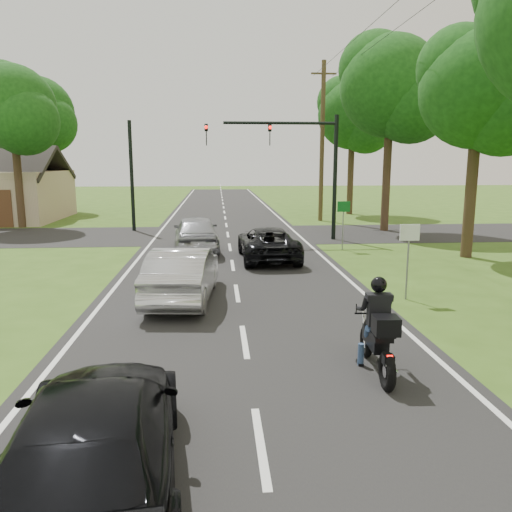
# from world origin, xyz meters

# --- Properties ---
(ground) EXTENTS (140.00, 140.00, 0.00)m
(ground) POSITION_xyz_m (0.00, 0.00, 0.00)
(ground) COLOR #355517
(ground) RESTS_ON ground
(road) EXTENTS (8.00, 100.00, 0.01)m
(road) POSITION_xyz_m (0.00, 10.00, 0.01)
(road) COLOR black
(road) RESTS_ON ground
(cross_road) EXTENTS (60.00, 7.00, 0.01)m
(cross_road) POSITION_xyz_m (0.00, 16.00, 0.01)
(cross_road) COLOR black
(cross_road) RESTS_ON ground
(motorcycle_rider) EXTENTS (0.60, 2.11, 1.81)m
(motorcycle_rider) POSITION_xyz_m (2.31, -1.80, 0.71)
(motorcycle_rider) COLOR black
(motorcycle_rider) RESTS_ON ground
(dark_suv) EXTENTS (2.25, 4.68, 1.29)m
(dark_suv) POSITION_xyz_m (1.43, 9.07, 0.66)
(dark_suv) COLOR black
(dark_suv) RESTS_ON road
(silver_sedan) EXTENTS (1.96, 4.61, 1.48)m
(silver_sedan) POSITION_xyz_m (-1.51, 3.41, 0.75)
(silver_sedan) COLOR silver
(silver_sedan) RESTS_ON road
(silver_suv) EXTENTS (2.18, 4.72, 1.56)m
(silver_suv) POSITION_xyz_m (-1.46, 11.13, 0.79)
(silver_suv) COLOR #A1A3A9
(silver_suv) RESTS_ON road
(dark_car_behind) EXTENTS (2.38, 4.89, 1.37)m
(dark_car_behind) POSITION_xyz_m (-1.97, -4.83, 0.70)
(dark_car_behind) COLOR black
(dark_car_behind) RESTS_ON road
(traffic_signal) EXTENTS (6.38, 0.44, 6.00)m
(traffic_signal) POSITION_xyz_m (3.34, 14.00, 4.14)
(traffic_signal) COLOR black
(traffic_signal) RESTS_ON ground
(signal_pole_far) EXTENTS (0.20, 0.20, 6.00)m
(signal_pole_far) POSITION_xyz_m (-5.20, 18.00, 3.00)
(signal_pole_far) COLOR black
(signal_pole_far) RESTS_ON ground
(utility_pole_far) EXTENTS (1.60, 0.28, 10.00)m
(utility_pole_far) POSITION_xyz_m (6.20, 22.00, 5.08)
(utility_pole_far) COLOR brown
(utility_pole_far) RESTS_ON ground
(sign_white) EXTENTS (0.55, 0.07, 2.12)m
(sign_white) POSITION_xyz_m (4.70, 2.98, 1.60)
(sign_white) COLOR slate
(sign_white) RESTS_ON ground
(sign_green) EXTENTS (0.55, 0.07, 2.12)m
(sign_green) POSITION_xyz_m (4.90, 10.98, 1.60)
(sign_green) COLOR slate
(sign_green) RESTS_ON ground
(tree_row_c) EXTENTS (4.80, 4.65, 8.76)m
(tree_row_c) POSITION_xyz_m (9.75, 8.80, 6.23)
(tree_row_c) COLOR #332316
(tree_row_c) RESTS_ON ground
(tree_row_d) EXTENTS (5.76, 5.58, 10.45)m
(tree_row_d) POSITION_xyz_m (9.10, 16.76, 7.43)
(tree_row_d) COLOR #332316
(tree_row_d) RESTS_ON ground
(tree_row_e) EXTENTS (5.28, 5.12, 9.61)m
(tree_row_e) POSITION_xyz_m (9.48, 25.78, 6.83)
(tree_row_e) COLOR #332316
(tree_row_e) RESTS_ON ground
(tree_left_near) EXTENTS (5.12, 4.96, 9.22)m
(tree_left_near) POSITION_xyz_m (-11.73, 19.78, 6.53)
(tree_left_near) COLOR #332316
(tree_left_near) RESTS_ON ground
(tree_left_far) EXTENTS (5.76, 5.58, 10.14)m
(tree_left_far) POSITION_xyz_m (-13.70, 29.76, 7.13)
(tree_left_far) COLOR #332316
(tree_left_far) RESTS_ON ground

